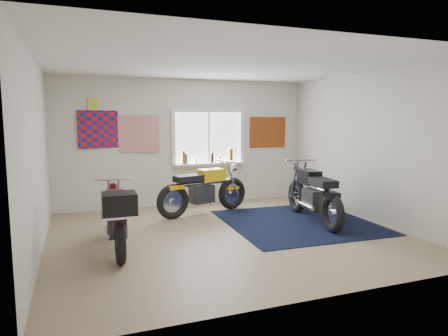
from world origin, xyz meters
name	(u,v)px	position (x,y,z in m)	size (l,w,h in m)	color
ground	(228,234)	(0.00, 0.00, 0.00)	(5.50, 5.50, 0.00)	#9E896B
room_shell	(228,133)	(0.00, 0.00, 1.64)	(5.50, 5.50, 5.50)	white
navy_rug	(297,222)	(1.45, 0.26, 0.01)	(2.50, 2.60, 0.01)	black
window_assembly	(209,141)	(0.50, 2.47, 1.37)	(1.66, 0.17, 1.26)	white
oil_bottles	(210,157)	(0.51, 2.40, 1.03)	(1.17, 0.09, 0.30)	#825B12
flag_display	(92,104)	(-1.90, 2.48, 2.15)	(1.60, 0.10, 1.17)	red
triumph_poster	(268,132)	(1.95, 2.48, 1.55)	(0.90, 0.03, 0.70)	#A54C14
yellow_triumph	(203,191)	(0.07, 1.50, 0.46)	(2.01, 0.79, 1.04)	black
black_chrome_bike	(313,196)	(1.75, 0.23, 0.48)	(0.65, 2.13, 1.09)	black
maroon_tourer	(117,217)	(-1.76, -0.26, 0.50)	(0.57, 1.89, 0.96)	black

